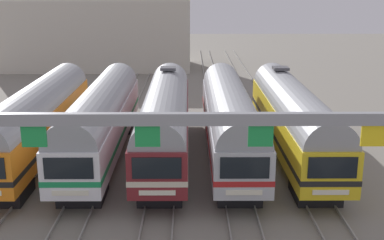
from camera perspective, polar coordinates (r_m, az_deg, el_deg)
The scene contains 9 objects.
ground_plane at distance 32.50m, azimuth -2.97°, elevation -4.25°, with size 160.00×160.00×0.00m, color gray.
track_bed at distance 48.82m, azimuth -2.11°, elevation 2.56°, with size 17.66×70.00×0.15m.
commuter_train_orange at distance 33.07m, azimuth -17.16°, elevation 0.28°, with size 2.88×18.06×4.77m.
commuter_train_white at distance 32.14m, azimuth -10.25°, elevation 0.30°, with size 2.88×18.06×4.77m.
commuter_train_maroon at distance 31.70m, azimuth -3.03°, elevation 0.33°, with size 2.88×18.06×5.05m.
commuter_train_stainless at distance 31.77m, azimuth 4.26°, elevation 0.33°, with size 2.88×18.06×4.77m.
commuter_train_yellow at distance 32.35m, azimuth 11.41°, elevation 0.35°, with size 2.88×18.06×5.05m.
catenary_gantry at distance 18.06m, azimuth -5.05°, elevation -3.00°, with size 21.40×0.44×6.97m.
maintenance_building at distance 67.35m, azimuth -10.86°, elevation 9.61°, with size 24.48×10.00×8.88m, color beige.
Camera 1 is at (1.47, -30.58, 10.92)m, focal length 46.95 mm.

